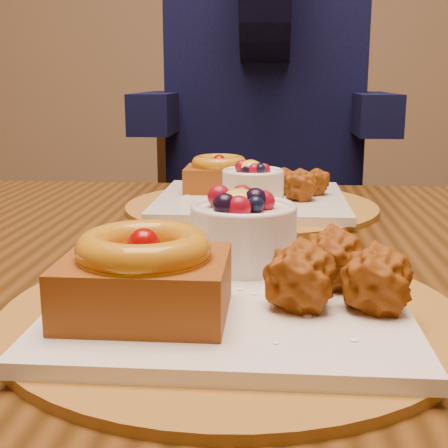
% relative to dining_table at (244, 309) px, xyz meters
% --- Properties ---
extents(dining_table, '(1.60, 0.90, 0.76)m').
position_rel_dining_table_xyz_m(dining_table, '(0.00, 0.00, 0.00)').
color(dining_table, '#321D09').
rests_on(dining_table, ground).
extents(place_setting_near, '(0.38, 0.38, 0.09)m').
position_rel_dining_table_xyz_m(place_setting_near, '(-0.00, -0.21, 0.11)').
color(place_setting_near, brown).
rests_on(place_setting_near, dining_table).
extents(place_setting_far, '(0.38, 0.38, 0.08)m').
position_rel_dining_table_xyz_m(place_setting_far, '(-0.00, 0.22, 0.10)').
color(place_setting_far, brown).
rests_on(place_setting_far, dining_table).
extents(chair_far, '(0.55, 0.55, 0.86)m').
position_rel_dining_table_xyz_m(chair_far, '(-0.18, 1.02, -0.20)').
color(chair_far, black).
rests_on(chair_far, ground).
extents(diner, '(0.58, 0.54, 0.95)m').
position_rel_dining_table_xyz_m(diner, '(0.01, 0.88, 0.34)').
color(diner, black).
rests_on(diner, ground).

